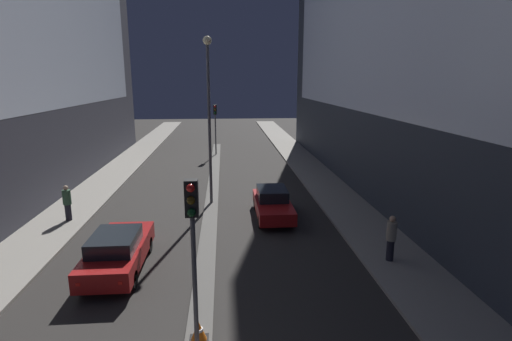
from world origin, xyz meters
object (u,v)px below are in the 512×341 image
object	(u,v)px
traffic_light_near	(193,229)
car_left_lane	(118,251)
traffic_cone_far	(199,331)
pedestrian_on_left_sidewalk	(67,202)
street_lamp	(209,100)
car_right_lane	(273,203)
pedestrian_on_right_sidewalk	(391,237)
traffic_light_mid	(215,118)

from	to	relation	value
traffic_light_near	car_left_lane	size ratio (longest dim) A/B	0.96
traffic_cone_far	pedestrian_on_left_sidewalk	size ratio (longest dim) A/B	0.32
street_lamp	car_right_lane	bearing A→B (deg)	-37.66
pedestrian_on_right_sidewalk	traffic_cone_far	bearing A→B (deg)	-148.81
traffic_cone_far	pedestrian_on_left_sidewalk	distance (m)	12.18
car_left_lane	pedestrian_on_left_sidewalk	size ratio (longest dim) A/B	2.68
street_lamp	pedestrian_on_right_sidewalk	xyz separation A→B (m)	(7.11, -8.07, -4.78)
traffic_light_near	car_left_lane	world-z (taller)	traffic_light_near
traffic_light_mid	car_right_lane	xyz separation A→B (m)	(3.22, -17.33, -2.72)
traffic_cone_far	street_lamp	bearing A→B (deg)	90.09
pedestrian_on_right_sidewalk	street_lamp	bearing A→B (deg)	131.39
traffic_cone_far	pedestrian_on_right_sidewalk	bearing A→B (deg)	31.19
traffic_light_near	pedestrian_on_right_sidewalk	xyz separation A→B (m)	(7.11, 4.73, -2.39)
traffic_light_mid	car_left_lane	bearing A→B (deg)	-98.06
traffic_light_near	traffic_cone_far	distance (m)	3.12
pedestrian_on_left_sidewalk	pedestrian_on_right_sidewalk	size ratio (longest dim) A/B	0.98
car_left_lane	car_right_lane	bearing A→B (deg)	39.86
car_left_lane	traffic_cone_far	bearing A→B (deg)	-54.39
traffic_cone_far	pedestrian_on_right_sidewalk	distance (m)	8.32
car_left_lane	pedestrian_on_left_sidewalk	world-z (taller)	pedestrian_on_left_sidewalk
street_lamp	car_left_lane	world-z (taller)	street_lamp
traffic_light_mid	car_left_lane	size ratio (longest dim) A/B	0.96
car_right_lane	pedestrian_on_left_sidewalk	xyz separation A→B (m)	(-10.21, 0.05, 0.30)
traffic_cone_far	car_right_lane	distance (m)	10.39
traffic_cone_far	pedestrian_on_left_sidewalk	xyz separation A→B (m)	(-7.01, 9.94, 0.67)
street_lamp	traffic_cone_far	xyz separation A→B (m)	(0.02, -12.37, -5.47)
traffic_light_near	car_right_lane	world-z (taller)	traffic_light_near
car_left_lane	pedestrian_on_right_sidewalk	size ratio (longest dim) A/B	2.64
pedestrian_on_right_sidewalk	pedestrian_on_left_sidewalk	bearing A→B (deg)	158.20
traffic_light_near	pedestrian_on_left_sidewalk	world-z (taller)	traffic_light_near
traffic_light_near	pedestrian_on_right_sidewalk	bearing A→B (deg)	33.65
street_lamp	pedestrian_on_left_sidewalk	world-z (taller)	street_lamp
traffic_light_mid	pedestrian_on_left_sidewalk	bearing A→B (deg)	-112.04
street_lamp	pedestrian_on_left_sidewalk	size ratio (longest dim) A/B	5.10
traffic_light_near	car_left_lane	distance (m)	6.49
traffic_light_mid	car_left_lane	distance (m)	23.08
car_right_lane	pedestrian_on_right_sidewalk	bearing A→B (deg)	-55.11
traffic_light_mid	car_left_lane	xyz separation A→B (m)	(-3.22, -22.70, -2.68)
traffic_light_near	pedestrian_on_left_sidewalk	xyz separation A→B (m)	(-6.99, 10.38, -2.41)
traffic_cone_far	pedestrian_on_left_sidewalk	world-z (taller)	pedestrian_on_left_sidewalk
car_left_lane	traffic_light_near	bearing A→B (deg)	-57.03
traffic_light_mid	street_lamp	distance (m)	15.04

